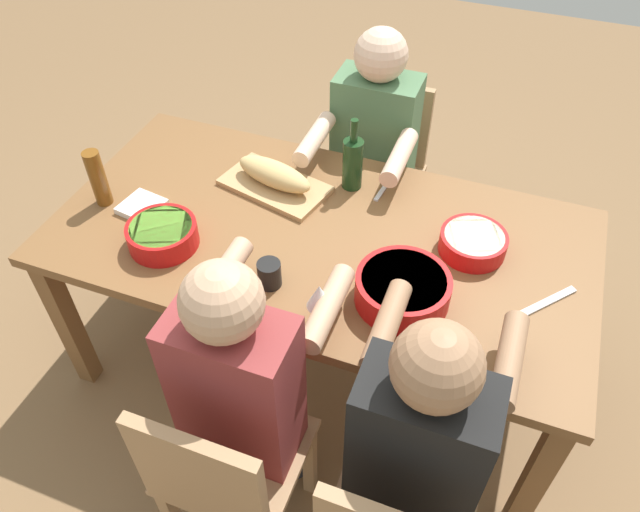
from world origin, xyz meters
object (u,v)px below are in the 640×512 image
object	(u,v)px
diner_far_center	(371,148)
serving_bowl_pasta	(473,242)
wine_glass	(319,298)
beer_bottle	(98,178)
bread_loaf	(274,174)
wine_bottle	(353,162)
dining_table	(320,250)
diner_near_right	(420,440)
diner_near_center	(244,382)
chair_far_center	(380,164)
chair_near_center	(224,473)
cup_near_center	(269,274)
napkin_stack	(142,207)
serving_bowl_fruit	(403,288)
serving_bowl_salad	(162,234)
cutting_board	(275,186)

from	to	relation	value
diner_far_center	serving_bowl_pasta	world-z (taller)	diner_far_center
wine_glass	beer_bottle	bearing A→B (deg)	164.80
bread_loaf	wine_bottle	world-z (taller)	wine_bottle
dining_table	diner_near_right	xyz separation A→B (m)	(0.52, -0.62, 0.04)
diner_near_center	bread_loaf	bearing A→B (deg)	107.35
chair_far_center	beer_bottle	world-z (taller)	beer_bottle
chair_near_center	cup_near_center	xyz separation A→B (m)	(-0.07, 0.53, 0.30)
wine_glass	napkin_stack	world-z (taller)	wine_glass
diner_near_center	wine_glass	world-z (taller)	diner_near_center
napkin_stack	dining_table	bearing A→B (deg)	9.10
diner_near_right	wine_glass	world-z (taller)	diner_near_right
wine_glass	diner_near_right	bearing A→B (deg)	-32.93
serving_bowl_fruit	wine_glass	xyz separation A→B (m)	(-0.21, -0.18, 0.06)
diner_near_right	diner_near_center	size ratio (longest dim) A/B	1.00
dining_table	chair_near_center	xyz separation A→B (m)	(0.00, -0.80, -0.18)
chair_near_center	bread_loaf	size ratio (longest dim) A/B	2.66
chair_near_center	beer_bottle	bearing A→B (deg)	139.57
serving_bowl_salad	wine_bottle	world-z (taller)	wine_bottle
diner_far_center	wine_glass	world-z (taller)	diner_far_center
diner_near_center	dining_table	bearing A→B (deg)	90.00
cutting_board	chair_far_center	bearing A→B (deg)	68.16
diner_near_center	beer_bottle	bearing A→B (deg)	148.03
chair_far_center	napkin_stack	world-z (taller)	chair_far_center
diner_far_center	diner_near_center	size ratio (longest dim) A/B	1.00
chair_near_center	wine_glass	size ratio (longest dim) A/B	5.12
chair_far_center	napkin_stack	xyz separation A→B (m)	(-0.65, -0.91, 0.27)
serving_bowl_pasta	beer_bottle	distance (m)	1.34
diner_near_center	wine_bottle	size ratio (longest dim) A/B	4.14
diner_near_center	serving_bowl_pasta	xyz separation A→B (m)	(0.51, 0.72, 0.08)
diner_far_center	serving_bowl_fruit	distance (m)	0.89
diner_far_center	serving_bowl_pasta	bearing A→B (deg)	-45.41
cutting_board	serving_bowl_fruit	bearing A→B (deg)	-32.26
cutting_board	wine_bottle	bearing A→B (deg)	23.13
diner_near_right	serving_bowl_pasta	size ratio (longest dim) A/B	5.30
cutting_board	chair_near_center	bearing A→B (deg)	-75.75
diner_near_right	bread_loaf	xyz separation A→B (m)	(-0.77, 0.80, 0.11)
diner_far_center	bread_loaf	xyz separation A→B (m)	(-0.25, -0.44, 0.11)
diner_near_center	cutting_board	size ratio (longest dim) A/B	3.00
chair_far_center	diner_near_center	xyz separation A→B (m)	(-0.00, -1.42, 0.21)
serving_bowl_fruit	beer_bottle	xyz separation A→B (m)	(-1.15, 0.08, 0.06)
serving_bowl_pasta	wine_glass	world-z (taller)	wine_glass
serving_bowl_pasta	diner_near_right	bearing A→B (deg)	-89.44
napkin_stack	bread_loaf	bearing A→B (deg)	35.17
cutting_board	bread_loaf	distance (m)	0.06
dining_table	diner_far_center	world-z (taller)	diner_far_center
diner_far_center	serving_bowl_fruit	size ratio (longest dim) A/B	4.04
diner_far_center	cutting_board	size ratio (longest dim) A/B	3.00
wine_bottle	cup_near_center	bearing A→B (deg)	-98.49
serving_bowl_salad	wine_bottle	bearing A→B (deg)	46.65
wine_bottle	serving_bowl_salad	bearing A→B (deg)	-133.35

